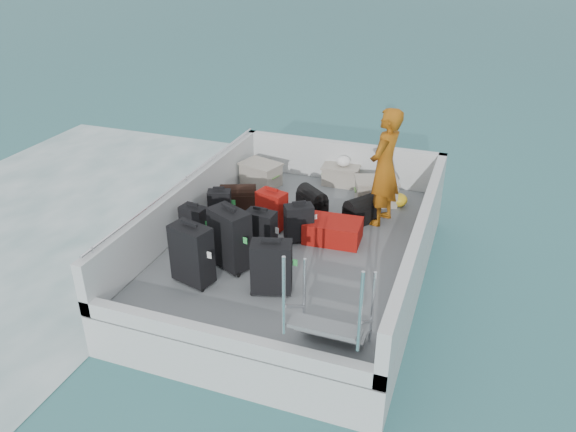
# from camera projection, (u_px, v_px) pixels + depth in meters

# --- Properties ---
(ground) EXTENTS (160.00, 160.00, 0.00)m
(ground) POSITION_uv_depth(u_px,v_px,m) (296.00, 278.00, 8.39)
(ground) COLOR #164C50
(ground) RESTS_ON ground
(wake_foam) EXTENTS (10.00, 10.00, 0.00)m
(wake_foam) POSITION_uv_depth(u_px,v_px,m) (38.00, 226.00, 9.84)
(wake_foam) COLOR white
(wake_foam) RESTS_ON ground
(ferry_hull) EXTENTS (3.60, 5.00, 0.60)m
(ferry_hull) POSITION_uv_depth(u_px,v_px,m) (296.00, 261.00, 8.25)
(ferry_hull) COLOR silver
(ferry_hull) RESTS_ON ground
(deck) EXTENTS (3.30, 4.70, 0.02)m
(deck) POSITION_uv_depth(u_px,v_px,m) (296.00, 242.00, 8.11)
(deck) COLOR slate
(deck) RESTS_ON ferry_hull
(deck_fittings) EXTENTS (3.60, 5.00, 0.90)m
(deck_fittings) POSITION_uv_depth(u_px,v_px,m) (313.00, 233.00, 7.56)
(deck_fittings) COLOR silver
(deck_fittings) RESTS_ON deck
(suitcase_0) EXTENTS (0.58, 0.42, 0.79)m
(suitcase_0) POSITION_uv_depth(u_px,v_px,m) (192.00, 255.00, 7.01)
(suitcase_0) COLOR black
(suitcase_0) RESTS_ON deck
(suitcase_1) EXTENTS (0.39, 0.26, 0.56)m
(suitcase_1) POSITION_uv_depth(u_px,v_px,m) (194.00, 225.00, 7.97)
(suitcase_1) COLOR black
(suitcase_1) RESTS_ON deck
(suitcase_2) EXTENTS (0.40, 0.31, 0.50)m
(suitcase_2) POSITION_uv_depth(u_px,v_px,m) (220.00, 206.00, 8.58)
(suitcase_2) COLOR black
(suitcase_2) RESTS_ON deck
(suitcase_3) EXTENTS (0.63, 0.53, 0.83)m
(suitcase_3) POSITION_uv_depth(u_px,v_px,m) (230.00, 239.00, 7.34)
(suitcase_3) COLOR black
(suitcase_3) RESTS_ON deck
(suitcase_4) EXTENTS (0.43, 0.27, 0.61)m
(suitcase_4) POSITION_uv_depth(u_px,v_px,m) (261.00, 232.00, 7.74)
(suitcase_4) COLOR black
(suitcase_4) RESTS_ON deck
(suitcase_5) EXTENTS (0.48, 0.35, 0.59)m
(suitcase_5) POSITION_uv_depth(u_px,v_px,m) (272.00, 210.00, 8.35)
(suitcase_5) COLOR #9F150C
(suitcase_5) RESTS_ON deck
(suitcase_6) EXTENTS (0.56, 0.42, 0.68)m
(suitcase_6) POSITION_uv_depth(u_px,v_px,m) (271.00, 268.00, 6.85)
(suitcase_6) COLOR black
(suitcase_6) RESTS_ON deck
(suitcase_7) EXTENTS (0.46, 0.41, 0.56)m
(suitcase_7) POSITION_uv_depth(u_px,v_px,m) (299.00, 223.00, 8.01)
(suitcase_7) COLOR black
(suitcase_7) RESTS_ON deck
(suitcase_8) EXTENTS (0.83, 0.58, 0.32)m
(suitcase_8) POSITION_uv_depth(u_px,v_px,m) (333.00, 231.00, 8.07)
(suitcase_8) COLOR #9F150C
(suitcase_8) RESTS_ON deck
(duffel_0) EXTENTS (0.64, 0.49, 0.32)m
(duffel_0) POSITION_uv_depth(u_px,v_px,m) (239.00, 200.00, 8.99)
(duffel_0) COLOR black
(duffel_0) RESTS_ON deck
(duffel_1) EXTENTS (0.58, 0.56, 0.32)m
(duffel_1) POSITION_uv_depth(u_px,v_px,m) (312.00, 203.00, 8.89)
(duffel_1) COLOR black
(duffel_1) RESTS_ON deck
(duffel_2) EXTENTS (0.55, 0.60, 0.32)m
(duffel_2) POSITION_uv_depth(u_px,v_px,m) (361.00, 212.00, 8.59)
(duffel_2) COLOR black
(duffel_2) RESTS_ON deck
(crate_0) EXTENTS (0.73, 0.60, 0.38)m
(crate_0) POSITION_uv_depth(u_px,v_px,m) (261.00, 175.00, 9.83)
(crate_0) COLOR #AAA194
(crate_0) RESTS_ON deck
(crate_1) EXTENTS (0.53, 0.38, 0.31)m
(crate_1) POSITION_uv_depth(u_px,v_px,m) (338.00, 176.00, 9.87)
(crate_1) COLOR #AAA194
(crate_1) RESTS_ON deck
(crate_2) EXTENTS (0.55, 0.39, 0.32)m
(crate_2) POSITION_uv_depth(u_px,v_px,m) (343.00, 176.00, 9.84)
(crate_2) COLOR #AAA194
(crate_2) RESTS_ON deck
(crate_3) EXTENTS (0.76, 0.63, 0.39)m
(crate_3) POSITION_uv_depth(u_px,v_px,m) (376.00, 192.00, 9.16)
(crate_3) COLOR #AAA194
(crate_3) RESTS_ON deck
(yellow_bag) EXTENTS (0.28, 0.26, 0.22)m
(yellow_bag) POSITION_uv_depth(u_px,v_px,m) (399.00, 200.00, 9.10)
(yellow_bag) COLOR gold
(yellow_bag) RESTS_ON deck
(white_bag) EXTENTS (0.24, 0.24, 0.18)m
(white_bag) POSITION_uv_depth(u_px,v_px,m) (343.00, 163.00, 9.73)
(white_bag) COLOR white
(white_bag) RESTS_ON crate_2
(passenger) EXTENTS (0.58, 0.75, 1.80)m
(passenger) POSITION_uv_depth(u_px,v_px,m) (385.00, 167.00, 8.26)
(passenger) COLOR orange
(passenger) RESTS_ON deck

